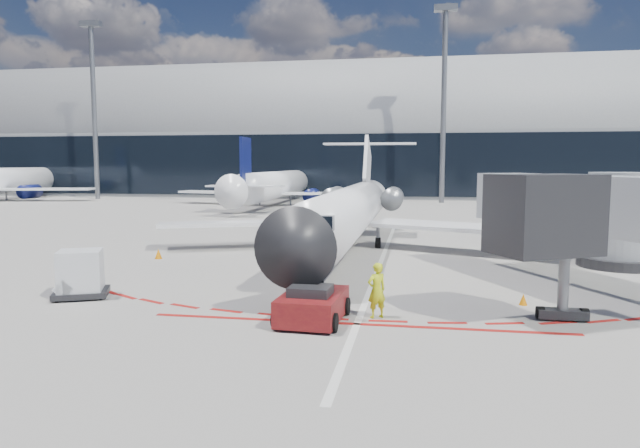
% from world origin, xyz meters
% --- Properties ---
extents(ground, '(260.00, 260.00, 0.00)m').
position_xyz_m(ground, '(0.00, 0.00, 0.00)').
color(ground, slate).
rests_on(ground, ground).
extents(apron_centerline, '(0.25, 40.00, 0.01)m').
position_xyz_m(apron_centerline, '(0.00, 2.00, 0.01)').
color(apron_centerline, silver).
rests_on(apron_centerline, ground).
extents(apron_stop_bar, '(14.00, 0.25, 0.01)m').
position_xyz_m(apron_stop_bar, '(0.00, -11.50, 0.01)').
color(apron_stop_bar, maroon).
rests_on(apron_stop_bar, ground).
extents(terminal_building, '(150.00, 24.15, 24.00)m').
position_xyz_m(terminal_building, '(0.00, 64.97, 8.52)').
color(terminal_building, gray).
rests_on(terminal_building, ground).
extents(jet_bridge, '(10.03, 15.20, 4.90)m').
position_xyz_m(jet_bridge, '(9.79, -3.01, 3.01)').
color(jet_bridge, '#9A9EA3').
rests_on(jet_bridge, ground).
extents(light_mast_west, '(0.70, 0.70, 25.00)m').
position_xyz_m(light_mast_west, '(-45.00, 48.00, 12.50)').
color(light_mast_west, slate).
rests_on(light_mast_west, ground).
extents(light_mast_centre, '(0.70, 0.70, 25.00)m').
position_xyz_m(light_mast_centre, '(5.00, 48.00, 12.50)').
color(light_mast_centre, slate).
rests_on(light_mast_centre, ground).
extents(regional_jet, '(24.12, 29.75, 7.45)m').
position_xyz_m(regional_jet, '(-2.07, 4.17, 2.49)').
color(regional_jet, white).
rests_on(regional_jet, ground).
extents(pushback_tug, '(2.24, 4.92, 1.27)m').
position_xyz_m(pushback_tug, '(-1.50, -11.42, 0.56)').
color(pushback_tug, '#550C11').
rests_on(pushback_tug, ground).
extents(ramp_worker, '(0.83, 0.77, 1.91)m').
position_xyz_m(ramp_worker, '(0.57, -10.59, 0.95)').
color(ramp_worker, '#C4D716').
rests_on(ramp_worker, ground).
extents(uld_container, '(2.50, 2.35, 1.87)m').
position_xyz_m(uld_container, '(-11.10, -9.58, 0.92)').
color(uld_container, black).
rests_on(uld_container, ground).
extents(safety_cone_left, '(0.40, 0.40, 0.55)m').
position_xyz_m(safety_cone_left, '(-12.18, -0.55, 0.27)').
color(safety_cone_left, orange).
rests_on(safety_cone_left, ground).
extents(safety_cone_right, '(0.31, 0.31, 0.43)m').
position_xyz_m(safety_cone_right, '(5.83, -7.91, 0.21)').
color(safety_cone_right, orange).
rests_on(safety_cone_right, ground).
extents(bg_airliner_1, '(30.66, 32.46, 9.92)m').
position_xyz_m(bg_airliner_1, '(-15.86, 40.83, 4.96)').
color(bg_airliner_1, white).
rests_on(bg_airliner_1, ground).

